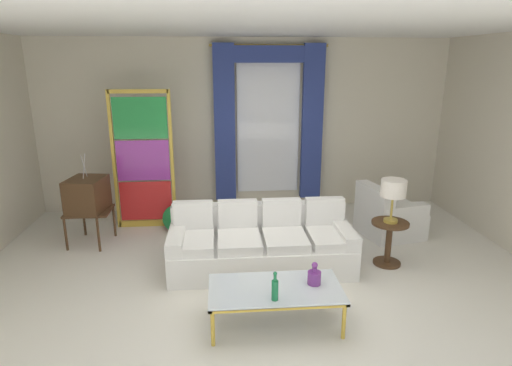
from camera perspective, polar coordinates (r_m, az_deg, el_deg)
name	(u,v)px	position (r m, az deg, el deg)	size (l,w,h in m)	color
ground_plane	(261,288)	(5.20, 0.70, -13.98)	(16.00, 16.00, 0.00)	silver
wall_rear	(245,126)	(7.64, -1.52, 7.71)	(8.00, 0.12, 3.00)	beige
ceiling_slab	(255,24)	(5.32, -0.08, 20.53)	(8.00, 7.60, 0.04)	white
curtained_window	(269,113)	(7.48, 1.72, 9.39)	(2.00, 0.17, 2.70)	white
couch_white_long	(261,244)	(5.59, 0.65, -8.24)	(2.34, 0.92, 0.86)	white
coffee_table	(275,291)	(4.42, 2.60, -14.23)	(1.34, 0.69, 0.41)	silver
bottle_blue_decanter	(275,289)	(4.15, 2.56, -14.00)	(0.07, 0.07, 0.30)	#196B3D
bottle_crystal_tall	(314,276)	(4.46, 7.83, -12.33)	(0.14, 0.14, 0.24)	#753384
vintage_tv	(87,196)	(6.60, -21.72, -1.66)	(0.62, 0.67, 1.35)	#472D19
armchair_white	(387,217)	(6.87, 17.19, -4.41)	(0.97, 0.96, 0.80)	white
stained_glass_divider	(143,163)	(6.92, -14.89, 2.58)	(0.95, 0.05, 2.20)	gold
peacock_figurine	(176,220)	(6.77, -10.71, -4.89)	(0.44, 0.60, 0.50)	beige
round_side_table	(389,239)	(5.89, 17.40, -7.19)	(0.48, 0.48, 0.59)	#472D19
table_lamp_brass	(393,190)	(5.66, 17.96, -0.91)	(0.32, 0.32, 0.57)	#B29338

